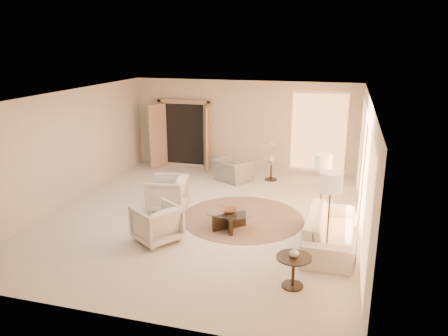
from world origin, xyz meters
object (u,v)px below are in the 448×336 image
(accent_chair, at_px, (232,166))
(bowl, at_px, (229,210))
(coffee_table, at_px, (229,218))
(end_vase, at_px, (294,252))
(floor_lamp_near, at_px, (323,165))
(side_table, at_px, (271,169))
(armchair_right, at_px, (157,222))
(floor_lamp_far, at_px, (331,186))
(armchair_left, at_px, (167,192))
(sofa, at_px, (330,230))
(end_table, at_px, (293,266))
(side_vase, at_px, (272,158))

(accent_chair, distance_m, bowl, 3.43)
(coffee_table, relative_size, end_vase, 7.61)
(coffee_table, distance_m, floor_lamp_near, 2.38)
(accent_chair, height_order, floor_lamp_near, floor_lamp_near)
(bowl, height_order, end_vase, end_vase)
(side_table, bearing_deg, coffee_table, -94.26)
(armchair_right, bearing_deg, floor_lamp_far, 126.38)
(armchair_left, bearing_deg, floor_lamp_far, 59.75)
(sofa, bearing_deg, accent_chair, 40.30)
(coffee_table, bearing_deg, floor_lamp_near, 28.18)
(coffee_table, distance_m, end_vase, 2.57)
(side_table, bearing_deg, end_vase, -76.64)
(armchair_right, relative_size, end_vase, 5.00)
(end_table, height_order, floor_lamp_near, floor_lamp_near)
(armchair_right, bearing_deg, accent_chair, -152.28)
(armchair_right, distance_m, side_table, 4.92)
(floor_lamp_near, bearing_deg, side_vase, 120.42)
(accent_chair, relative_size, floor_lamp_near, 0.63)
(sofa, height_order, side_table, sofa)
(end_vase, relative_size, side_vase, 0.74)
(floor_lamp_far, bearing_deg, bowl, 158.76)
(side_vase, bearing_deg, accent_chair, -161.05)
(end_table, relative_size, end_vase, 3.45)
(end_table, xyz_separation_m, end_vase, (0.00, 0.00, 0.25))
(accent_chair, distance_m, end_vase, 5.82)
(coffee_table, height_order, side_table, side_table)
(floor_lamp_near, xyz_separation_m, bowl, (-1.86, -1.00, -0.90))
(armchair_right, bearing_deg, bowl, 161.16)
(floor_lamp_far, bearing_deg, floor_lamp_near, 97.42)
(accent_chair, height_order, end_vase, accent_chair)
(coffee_table, distance_m, end_table, 2.54)
(bowl, bearing_deg, side_vase, 85.74)
(accent_chair, relative_size, floor_lamp_far, 0.58)
(end_table, xyz_separation_m, bowl, (-1.62, 1.95, 0.05))
(floor_lamp_near, bearing_deg, end_table, -94.73)
(bowl, xyz_separation_m, side_vase, (0.28, 3.70, 0.23))
(floor_lamp_far, height_order, bowl, floor_lamp_far)
(side_table, bearing_deg, armchair_right, -108.28)
(accent_chair, height_order, side_table, accent_chair)
(armchair_right, xyz_separation_m, end_vase, (2.89, -0.99, 0.21))
(armchair_left, relative_size, side_vase, 3.95)
(coffee_table, bearing_deg, side_vase, 85.74)
(armchair_right, relative_size, floor_lamp_near, 0.54)
(side_vase, bearing_deg, coffee_table, -94.26)
(floor_lamp_far, relative_size, side_vase, 7.45)
(sofa, relative_size, end_table, 4.01)
(coffee_table, relative_size, floor_lamp_near, 0.82)
(side_table, height_order, side_vase, side_vase)
(side_table, bearing_deg, armchair_left, -124.03)
(armchair_right, height_order, side_table, armchair_right)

